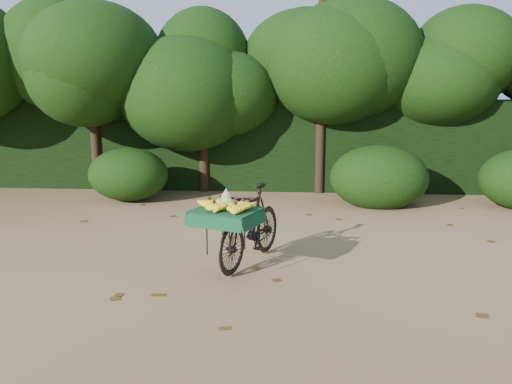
{
  "coord_description": "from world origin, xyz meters",
  "views": [
    {
      "loc": [
        0.09,
        -5.21,
        2.06
      ],
      "look_at": [
        -0.37,
        0.57,
        0.93
      ],
      "focal_mm": 38.0,
      "sensor_mm": 36.0,
      "label": 1
    }
  ],
  "objects": [
    {
      "name": "hedge_backdrop",
      "position": [
        0.0,
        6.3,
        0.9
      ],
      "size": [
        26.0,
        1.8,
        1.8
      ],
      "primitive_type": "cube",
      "color": "black",
      "rests_on": "ground"
    },
    {
      "name": "bush_clumps",
      "position": [
        0.5,
        4.3,
        0.45
      ],
      "size": [
        8.8,
        1.7,
        0.9
      ],
      "primitive_type": null,
      "color": "black",
      "rests_on": "ground"
    },
    {
      "name": "ground",
      "position": [
        0.0,
        0.0,
        0.0
      ],
      "size": [
        80.0,
        80.0,
        0.0
      ],
      "primitive_type": "plane",
      "color": "#AA7F5A",
      "rests_on": "ground"
    },
    {
      "name": "leaf_litter",
      "position": [
        0.0,
        0.65,
        0.01
      ],
      "size": [
        7.0,
        7.3,
        0.01
      ],
      "primitive_type": null,
      "color": "#513715",
      "rests_on": "ground"
    },
    {
      "name": "vendor_bicycle",
      "position": [
        -0.47,
        0.91,
        0.48
      ],
      "size": [
        1.1,
        1.74,
        0.94
      ],
      "rotation": [
        0.0,
        0.0,
        -0.36
      ],
      "color": "black",
      "rests_on": "ground"
    },
    {
      "name": "tree_row",
      "position": [
        -0.65,
        5.5,
        2.0
      ],
      "size": [
        14.5,
        2.0,
        4.0
      ],
      "primitive_type": null,
      "color": "black",
      "rests_on": "ground"
    }
  ]
}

